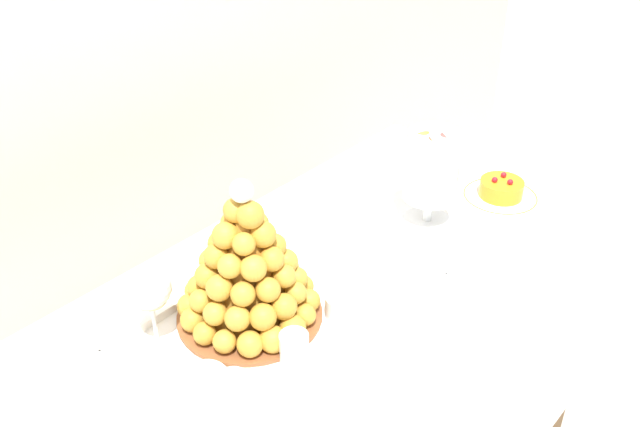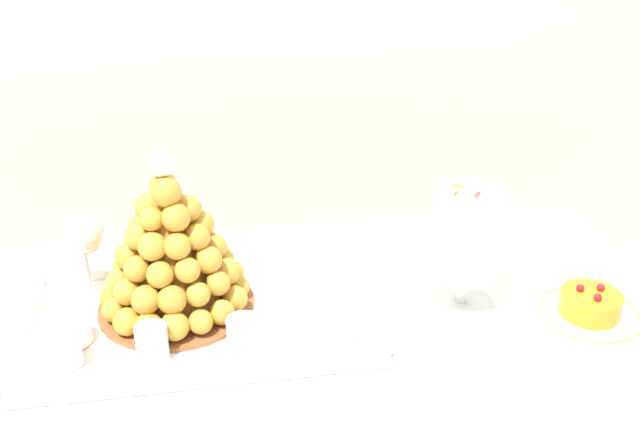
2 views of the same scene
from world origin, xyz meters
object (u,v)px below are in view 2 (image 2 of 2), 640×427
object	(u,v)px
serving_tray	(203,321)
croquembouche	(171,252)
creme_brulee_ramekin	(67,334)
wine_glass	(82,235)
dessert_cup_centre	(244,333)
dessert_cup_mid_left	(152,344)
dessert_cup_mid_right	(339,326)
dessert_cup_left	(65,350)
fruit_tart_plate	(589,308)
macaron_goblet	(468,234)

from	to	relation	value
serving_tray	croquembouche	bearing A→B (deg)	130.82
creme_brulee_ramekin	wine_glass	size ratio (longest dim) A/B	0.49
croquembouche	creme_brulee_ramekin	size ratio (longest dim) A/B	3.53
dessert_cup_centre	dessert_cup_mid_left	bearing A→B (deg)	-173.65
dessert_cup_mid_right	dessert_cup_centre	bearing A→B (deg)	173.42
dessert_cup_left	dessert_cup_centre	distance (m)	0.28
fruit_tart_plate	macaron_goblet	bearing A→B (deg)	159.98
dessert_cup_centre	creme_brulee_ramekin	world-z (taller)	dessert_cup_centre
dessert_cup_mid_right	wine_glass	distance (m)	0.49
creme_brulee_ramekin	wine_glass	distance (m)	0.18
creme_brulee_ramekin	fruit_tart_plate	size ratio (longest dim) A/B	0.45
macaron_goblet	dessert_cup_centre	bearing A→B (deg)	-170.96
dessert_cup_mid_right	wine_glass	xyz separation A→B (m)	(-0.42, 0.22, 0.09)
dessert_cup_centre	fruit_tart_plate	world-z (taller)	fruit_tart_plate
fruit_tart_plate	wine_glass	xyz separation A→B (m)	(-0.87, 0.22, 0.11)
wine_glass	croquembouche	bearing A→B (deg)	-26.38
croquembouche	wine_glass	distance (m)	0.18
dessert_cup_mid_left	croquembouche	bearing A→B (deg)	76.45
creme_brulee_ramekin	dessert_cup_centre	bearing A→B (deg)	-11.18
macaron_goblet	creme_brulee_ramekin	bearing A→B (deg)	-179.49
dessert_cup_left	dessert_cup_mid_left	size ratio (longest dim) A/B	0.96
dessert_cup_centre	wine_glass	distance (m)	0.35
dessert_cup_left	wine_glass	world-z (taller)	wine_glass
wine_glass	fruit_tart_plate	bearing A→B (deg)	-14.16
dessert_cup_left	fruit_tart_plate	xyz separation A→B (m)	(0.88, -0.01, -0.02)
dessert_cup_left	macaron_goblet	world-z (taller)	macaron_goblet
dessert_cup_left	fruit_tart_plate	size ratio (longest dim) A/B	0.31
serving_tray	dessert_cup_mid_right	bearing A→B (deg)	-23.49
dessert_cup_centre	croquembouche	bearing A→B (deg)	130.43
croquembouche	creme_brulee_ramekin	world-z (taller)	croquembouche
dessert_cup_mid_left	fruit_tart_plate	bearing A→B (deg)	0.25
creme_brulee_ramekin	macaron_goblet	distance (m)	0.69
serving_tray	dessert_cup_mid_right	world-z (taller)	dessert_cup_mid_right
wine_glass	dessert_cup_centre	bearing A→B (deg)	-37.77
dessert_cup_mid_right	creme_brulee_ramekin	size ratio (longest dim) A/B	0.72
fruit_tart_plate	wine_glass	distance (m)	0.90
dessert_cup_mid_right	creme_brulee_ramekin	bearing A→B (deg)	170.42
dessert_cup_left	dessert_cup_mid_right	world-z (taller)	dessert_cup_mid_right
serving_tray	dessert_cup_mid_left	distance (m)	0.13
serving_tray	dessert_cup_left	distance (m)	0.23
serving_tray	dessert_cup_mid_right	size ratio (longest dim) A/B	9.96
dessert_cup_left	dessert_cup_mid_right	xyz separation A→B (m)	(0.43, -0.01, 0.00)
croquembouche	creme_brulee_ramekin	xyz separation A→B (m)	(-0.18, -0.07, -0.10)
croquembouche	dessert_cup_left	world-z (taller)	croquembouche
dessert_cup_centre	serving_tray	bearing A→B (deg)	130.18
serving_tray	croquembouche	size ratio (longest dim) A/B	2.03
macaron_goblet	serving_tray	bearing A→B (deg)	178.10
dessert_cup_mid_left	creme_brulee_ramekin	world-z (taller)	dessert_cup_mid_left
dessert_cup_left	wine_glass	distance (m)	0.23
creme_brulee_ramekin	fruit_tart_plate	bearing A→B (deg)	-4.47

